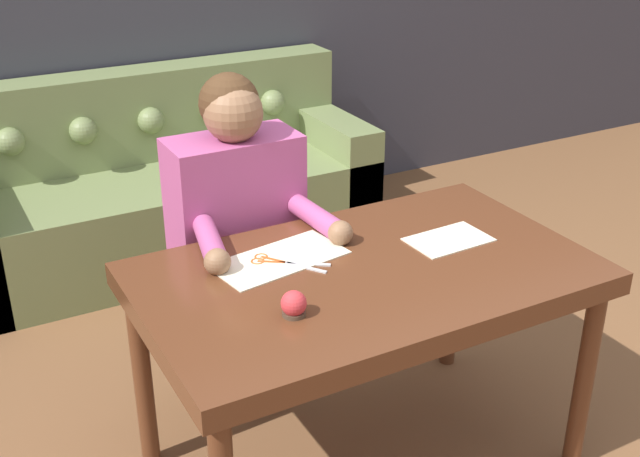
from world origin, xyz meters
name	(u,v)px	position (x,y,z in m)	size (l,w,h in m)	color
dining_table	(365,291)	(-0.07, 0.04, 0.66)	(1.34, 0.80, 0.74)	#562D19
couch	(163,192)	(-0.12, 1.88, 0.32)	(2.05, 0.77, 0.89)	olive
person	(238,244)	(-0.25, 0.60, 0.62)	(0.49, 0.56, 1.22)	#33281E
pattern_paper_main	(279,259)	(-0.28, 0.22, 0.74)	(0.43, 0.26, 0.00)	beige
pattern_paper_offcut	(449,240)	(0.26, 0.08, 0.74)	(0.26, 0.17, 0.00)	beige
scissors	(277,262)	(-0.29, 0.20, 0.74)	(0.21, 0.21, 0.01)	silver
pin_cushion	(294,305)	(-0.38, -0.09, 0.77)	(0.07, 0.07, 0.07)	#4C3828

